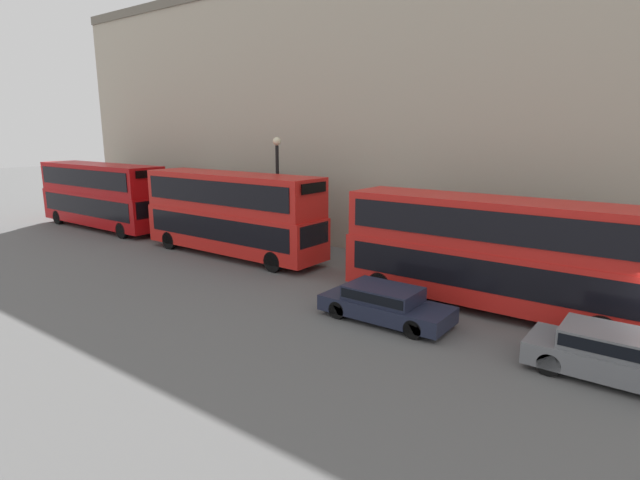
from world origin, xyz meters
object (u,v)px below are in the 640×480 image
object	(u,v)px
bus_second_in_queue	(232,211)
pedestrian	(476,268)
car_dark_sedan	(610,353)
bus_leading	(491,249)
bus_third_in_queue	(101,193)
car_hatchback	(385,302)

from	to	relation	value
bus_second_in_queue	pedestrian	world-z (taller)	bus_second_in_queue
car_dark_sedan	pedestrian	world-z (taller)	pedestrian
bus_leading	bus_second_in_queue	distance (m)	13.70
bus_third_in_queue	car_dark_sedan	xyz separation A→B (m)	(-3.40, -30.86, -1.70)
bus_second_in_queue	bus_third_in_queue	bearing A→B (deg)	90.00
bus_second_in_queue	car_hatchback	size ratio (longest dim) A/B	2.39
bus_leading	car_hatchback	distance (m)	4.51
bus_leading	bus_second_in_queue	size ratio (longest dim) A/B	1.00
pedestrian	car_dark_sedan	bearing A→B (deg)	-136.13
bus_third_in_queue	car_hatchback	xyz separation A→B (m)	(-3.40, -23.94, -1.75)
car_dark_sedan	bus_leading	bearing A→B (deg)	52.62
bus_leading	bus_third_in_queue	world-z (taller)	bus_third_in_queue
bus_third_in_queue	car_dark_sedan	size ratio (longest dim) A/B	2.67
bus_leading	car_dark_sedan	xyz separation A→B (m)	(-3.40, -4.45, -1.59)
bus_second_in_queue	bus_third_in_queue	size ratio (longest dim) A/B	0.98
bus_third_in_queue	car_dark_sedan	distance (m)	31.10
car_dark_sedan	car_hatchback	world-z (taller)	car_dark_sedan
bus_leading	car_dark_sedan	world-z (taller)	bus_leading
car_hatchback	bus_second_in_queue	bearing A→B (deg)	73.14
car_dark_sedan	pedestrian	size ratio (longest dim) A/B	2.69
car_hatchback	pedestrian	bearing A→B (deg)	-9.64
bus_leading	bus_third_in_queue	size ratio (longest dim) A/B	0.98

